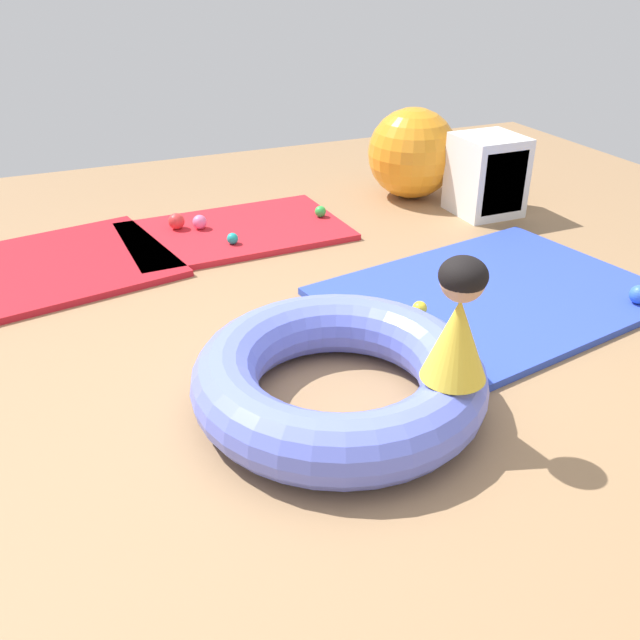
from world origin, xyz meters
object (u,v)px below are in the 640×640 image
Objects in this scene: child_in_yellow at (458,321)px; play_ball_pink at (200,222)px; play_ball_teal at (233,238)px; exercise_ball_large at (412,153)px; play_ball_green at (320,211)px; play_ball_yellow at (420,308)px; inflatable_cushion at (339,378)px; play_ball_red at (176,221)px; play_ball_blue at (639,294)px; storage_cube at (489,176)px.

play_ball_pink is at bearing -67.82° from child_in_yellow.
play_ball_teal is 0.11× the size of exercise_ball_large.
play_ball_green is 1.56m from play_ball_yellow.
child_in_yellow is 2.52m from play_ball_green.
exercise_ball_large reaches higher than inflatable_cushion.
play_ball_pink is at bearing -22.63° from play_ball_red.
play_ball_blue reaches higher than play_ball_pink.
play_ball_red reaches higher than play_ball_blue.
exercise_ball_large is at bearing 4.68° from play_ball_pink.
inflatable_cushion is at bearing -138.40° from storage_cube.
play_ball_yellow is 2.07m from exercise_ball_large.
play_ball_red is 1.87m from exercise_ball_large.
child_in_yellow is at bearing -48.27° from inflatable_cushion.
play_ball_teal is 0.49m from play_ball_red.
storage_cube is (0.31, -0.56, -0.06)m from exercise_ball_large.
play_ball_red is 2.22m from storage_cube.
play_ball_green is 1.00m from play_ball_red.
child_in_yellow is 4.55× the size of play_ball_red.
child_in_yellow is 5.19× the size of play_ball_pink.
child_in_yellow is 0.89× the size of storage_cube.
child_in_yellow is at bearing -79.29° from play_ball_red.
child_in_yellow reaches higher than play_ball_yellow.
child_in_yellow is 6.27× the size of play_ball_green.
play_ball_blue is at bearing -94.99° from storage_cube.
play_ball_yellow is at bearing -118.50° from exercise_ball_large.
play_ball_blue is 2.75m from play_ball_pink.
play_ball_yellow is at bearing 36.38° from inflatable_cushion.
play_ball_teal is (0.09, 1.84, -0.06)m from inflatable_cushion.
play_ball_yellow is at bearing 163.22° from play_ball_blue.
play_ball_blue reaches higher than play_ball_yellow.
inflatable_cushion is 2.66m from storage_cube.
child_in_yellow is 3.01m from exercise_ball_large.
inflatable_cushion is 2.23m from play_ball_green.
play_ball_green is at bearing 165.40° from storage_cube.
play_ball_red is at bearing 116.85° from play_ball_yellow.
play_ball_pink is (-0.03, 2.18, -0.05)m from inflatable_cushion.
play_ball_pink is 0.88× the size of play_ball_red.
play_ball_pink is at bearing 133.03° from play_ball_blue.
play_ball_teal is (-0.22, 2.19, -0.45)m from child_in_yellow.
play_ball_pink is 1.73m from exercise_ball_large.
play_ball_blue is 1.07× the size of play_ball_pink.
child_in_yellow is at bearing -84.19° from play_ball_teal.
play_ball_yellow is (0.87, -1.73, -0.02)m from play_ball_red.
child_in_yellow is (0.32, -0.35, 0.38)m from inflatable_cushion.
play_ball_yellow is at bearing -99.39° from child_in_yellow.
play_ball_pink reaches higher than play_ball_yellow.
child_in_yellow is at bearing -161.14° from play_ball_blue.
child_in_yellow is at bearing -113.78° from play_ball_yellow.
exercise_ball_large is at bearing 54.11° from inflatable_cushion.
play_ball_yellow is 1.81m from storage_cube.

